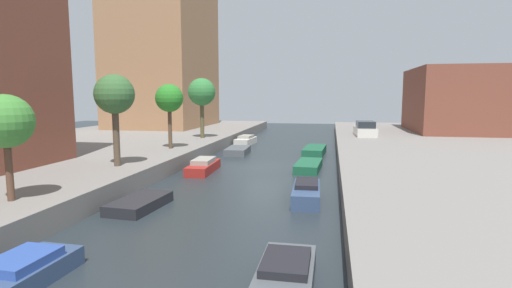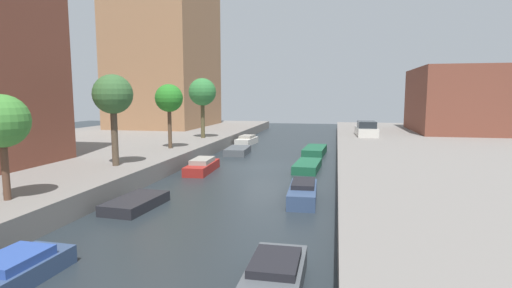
# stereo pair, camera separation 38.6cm
# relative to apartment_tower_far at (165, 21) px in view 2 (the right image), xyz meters

# --- Properties ---
(ground_plane) EXTENTS (84.00, 84.00, 0.00)m
(ground_plane) POSITION_rel_apartment_tower_far_xyz_m (16.00, -20.34, -13.83)
(ground_plane) COLOR #232B30
(quay_left) EXTENTS (20.00, 64.00, 1.00)m
(quay_left) POSITION_rel_apartment_tower_far_xyz_m (1.00, -20.34, -13.33)
(quay_left) COLOR gray
(quay_left) RESTS_ON ground_plane
(quay_right) EXTENTS (20.00, 64.00, 1.00)m
(quay_right) POSITION_rel_apartment_tower_far_xyz_m (31.00, -20.34, -13.33)
(quay_right) COLOR gray
(quay_right) RESTS_ON ground_plane
(apartment_tower_far) EXTENTS (10.00, 13.69, 25.66)m
(apartment_tower_far) POSITION_rel_apartment_tower_far_xyz_m (0.00, 0.00, 0.00)
(apartment_tower_far) COLOR #9E704C
(apartment_tower_far) RESTS_ON quay_left
(low_block_right) EXTENTS (10.00, 12.06, 6.71)m
(low_block_right) POSITION_rel_apartment_tower_far_xyz_m (34.00, -1.27, -9.48)
(low_block_right) COLOR brown
(low_block_right) RESTS_ON quay_right
(street_tree_0) EXTENTS (1.94, 1.94, 3.90)m
(street_tree_0) POSITION_rel_apartment_tower_far_xyz_m (9.00, -34.24, -9.94)
(street_tree_0) COLOR brown
(street_tree_0) RESTS_ON quay_left
(street_tree_1) EXTENTS (2.13, 2.13, 4.98)m
(street_tree_1) POSITION_rel_apartment_tower_far_xyz_m (9.00, -26.92, -9.01)
(street_tree_1) COLOR brown
(street_tree_1) RESTS_ON quay_left
(street_tree_2) EXTENTS (2.01, 2.01, 4.65)m
(street_tree_2) POSITION_rel_apartment_tower_far_xyz_m (9.00, -19.65, -9.24)
(street_tree_2) COLOR brown
(street_tree_2) RESTS_ON quay_left
(street_tree_3) EXTENTS (2.46, 2.46, 5.38)m
(street_tree_3) POSITION_rel_apartment_tower_far_xyz_m (9.00, -12.41, -8.75)
(street_tree_3) COLOR brown
(street_tree_3) RESTS_ON quay_left
(parked_car) EXTENTS (1.98, 4.40, 1.41)m
(parked_car) POSITION_rel_apartment_tower_far_xyz_m (23.70, -7.49, -12.24)
(parked_car) COLOR beige
(parked_car) RESTS_ON quay_right
(moored_boat_left_0) EXTENTS (1.51, 3.09, 0.77)m
(moored_boat_left_0) POSITION_rel_apartment_tower_far_xyz_m (12.77, -38.06, -13.50)
(moored_boat_left_0) COLOR #33476B
(moored_boat_left_0) RESTS_ON ground_plane
(moored_boat_left_1) EXTENTS (1.84, 3.24, 0.45)m
(moored_boat_left_1) POSITION_rel_apartment_tower_far_xyz_m (12.45, -31.15, -13.60)
(moored_boat_left_1) COLOR #232328
(moored_boat_left_1) RESTS_ON ground_plane
(moored_boat_left_2) EXTENTS (1.49, 3.96, 0.86)m
(moored_boat_left_2) POSITION_rel_apartment_tower_far_xyz_m (12.56, -22.84, -13.47)
(moored_boat_left_2) COLOR maroon
(moored_boat_left_2) RESTS_ON ground_plane
(moored_boat_left_3) EXTENTS (1.86, 3.55, 0.55)m
(moored_boat_left_3) POSITION_rel_apartment_tower_far_xyz_m (12.91, -14.98, -13.56)
(moored_boat_left_3) COLOR #4C5156
(moored_boat_left_3) RESTS_ON ground_plane
(moored_boat_left_4) EXTENTS (1.67, 3.71, 0.88)m
(moored_boat_left_4) POSITION_rel_apartment_tower_far_xyz_m (12.17, -8.40, -13.45)
(moored_boat_left_4) COLOR beige
(moored_boat_left_4) RESTS_ON ground_plane
(moored_boat_right_0) EXTENTS (1.40, 3.12, 0.79)m
(moored_boat_right_0) POSITION_rel_apartment_tower_far_xyz_m (19.45, -36.98, -13.48)
(moored_boat_right_0) COLOR #4C5156
(moored_boat_right_0) RESTS_ON ground_plane
(moored_boat_right_1) EXTENTS (1.35, 3.70, 0.87)m
(moored_boat_right_1) POSITION_rel_apartment_tower_far_xyz_m (19.43, -28.53, -13.44)
(moored_boat_right_1) COLOR #33476B
(moored_boat_right_1) RESTS_ON ground_plane
(moored_boat_right_2) EXTENTS (1.71, 4.01, 0.53)m
(moored_boat_right_2) POSITION_rel_apartment_tower_far_xyz_m (19.09, -20.89, -13.57)
(moored_boat_right_2) COLOR #195638
(moored_boat_right_2) RESTS_ON ground_plane
(moored_boat_right_3) EXTENTS (1.85, 4.56, 0.64)m
(moored_boat_right_3) POSITION_rel_apartment_tower_far_xyz_m (19.19, -14.12, -13.51)
(moored_boat_right_3) COLOR #195638
(moored_boat_right_3) RESTS_ON ground_plane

